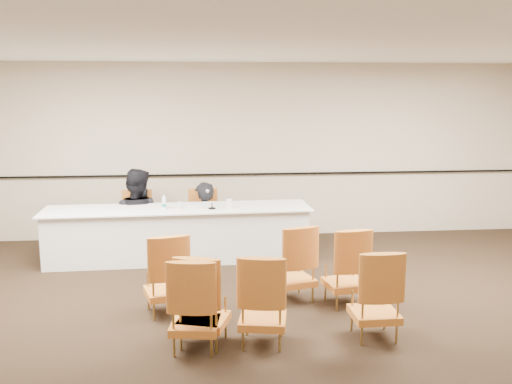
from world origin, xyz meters
TOP-DOWN VIEW (x-y plane):
  - floor at (0.00, 0.00)m, footprint 10.00×10.00m
  - ceiling at (0.00, 0.00)m, footprint 10.00×10.00m
  - wall_back at (0.00, 4.00)m, footprint 10.00×0.04m
  - wall_rail at (0.00, 3.96)m, footprint 9.80×0.04m
  - panel_table at (-1.12, 2.63)m, footprint 3.99×1.04m
  - panelist_main at (-0.74, 3.22)m, footprint 0.69×0.56m
  - panelist_main_chair at (-0.74, 3.22)m, footprint 0.52×0.52m
  - panelist_second at (-1.80, 3.19)m, footprint 1.03×0.91m
  - panelist_second_chair at (-1.80, 3.19)m, footprint 0.52×0.52m
  - papers at (-0.70, 2.60)m, footprint 0.34×0.28m
  - microphone at (-0.61, 2.50)m, footprint 0.17×0.22m
  - water_bottle at (-1.32, 2.56)m, footprint 0.08×0.08m
  - drinking_glass at (-1.10, 2.59)m, footprint 0.07×0.07m
  - coffee_cup at (-0.36, 2.53)m, footprint 0.11×0.11m
  - aud_chair_front_left at (-1.18, 0.49)m, footprint 0.61×0.61m
  - aud_chair_front_mid at (0.32, 0.76)m, footprint 0.62×0.62m
  - aud_chair_front_right at (0.92, 0.56)m, footprint 0.57×0.57m
  - aud_chair_back_left at (-0.85, -0.48)m, footprint 0.57×0.57m
  - aud_chair_back_mid at (-0.18, -0.43)m, footprint 0.58×0.58m
  - aud_chair_back_right at (0.98, -0.38)m, footprint 0.51×0.51m
  - aud_chair_extra at (-0.77, -0.38)m, footprint 0.63×0.63m

SIDE VIEW (x-z plane):
  - floor at x=0.00m, z-range 0.00..0.00m
  - panelist_main at x=-0.74m, z-range -0.54..1.09m
  - panel_table at x=-1.12m, z-range 0.00..0.79m
  - panelist_second at x=-1.80m, z-range -0.45..1.32m
  - panelist_main_chair at x=-0.74m, z-range 0.00..0.95m
  - panelist_second_chair at x=-1.80m, z-range 0.00..0.95m
  - aud_chair_front_left at x=-1.18m, z-range 0.00..0.95m
  - aud_chair_front_mid at x=0.32m, z-range 0.00..0.95m
  - aud_chair_front_right at x=0.92m, z-range 0.00..0.95m
  - aud_chair_back_left at x=-0.85m, z-range 0.00..0.95m
  - aud_chair_back_mid at x=-0.18m, z-range 0.00..0.95m
  - aud_chair_back_right at x=0.98m, z-range 0.00..0.95m
  - aud_chair_extra at x=-0.77m, z-range 0.00..0.95m
  - papers at x=-0.70m, z-range 0.79..0.80m
  - drinking_glass at x=-1.10m, z-range 0.79..0.89m
  - coffee_cup at x=-0.36m, z-range 0.79..0.93m
  - water_bottle at x=-1.32m, z-range 0.79..1.00m
  - microphone at x=-0.61m, z-range 0.79..1.07m
  - wall_rail at x=0.00m, z-range 1.09..1.11m
  - wall_back at x=0.00m, z-range 0.00..3.00m
  - ceiling at x=0.00m, z-range 3.00..3.00m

